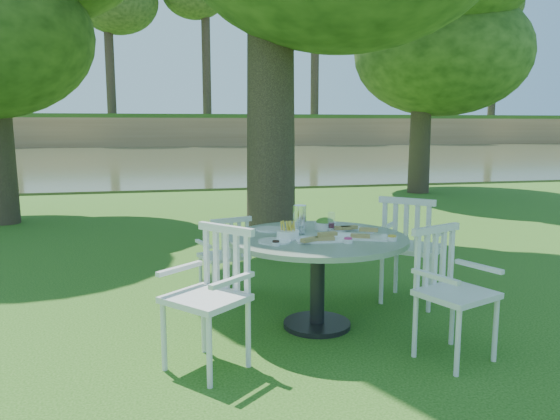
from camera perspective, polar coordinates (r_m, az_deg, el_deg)
The scene contains 9 objects.
ground at distance 5.31m, azimuth 0.48°, elevation -9.42°, with size 140.00×140.00×0.00m, color #18430E.
table at distance 4.49m, azimuth 3.96°, elevation -4.48°, with size 1.46×1.46×0.77m.
chair_ne at distance 5.17m, azimuth 13.39°, elevation -3.30°, with size 0.71×0.70×1.02m.
chair_nw at distance 5.21m, azimuth -5.54°, elevation -4.36°, with size 0.51×0.49×0.81m.
chair_sw at distance 3.83m, azimuth -6.78°, elevation -7.82°, with size 0.67×0.67×0.97m.
chair_se at distance 4.13m, azimuth 16.98°, elevation -7.18°, with size 0.60×0.59×0.94m.
tableware at distance 4.53m, azimuth 3.48°, elevation -2.04°, with size 1.08×0.82×0.22m.
river at distance 27.99m, azimuth -10.39°, elevation 5.31°, with size 100.00×28.00×0.12m, color #363C23.
far_bank at distance 46.39m, azimuth -11.30°, elevation 15.62°, with size 100.00×18.00×15.20m.
Camera 1 is at (-1.16, -4.91, 1.67)m, focal length 35.00 mm.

